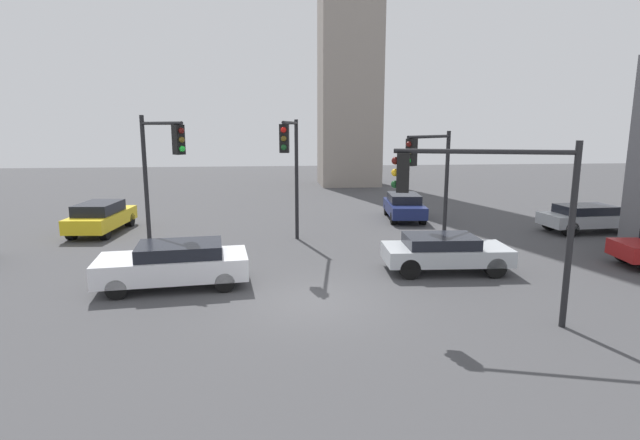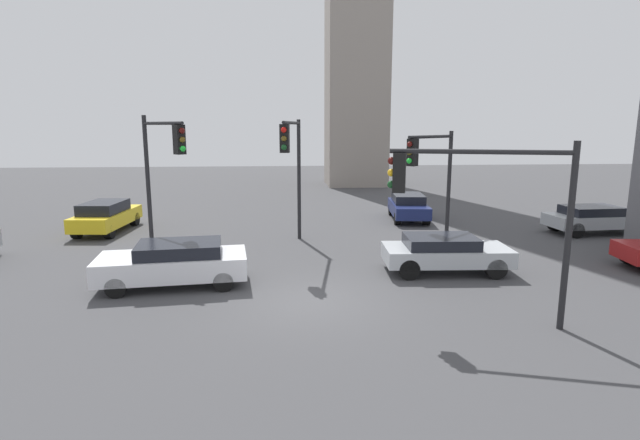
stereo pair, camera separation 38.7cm
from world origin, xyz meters
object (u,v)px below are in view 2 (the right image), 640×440
Objects in this scene: traffic_light_1 at (162,161)px; car_6 at (408,206)px; car_0 at (445,252)px; car_5 at (594,218)px; car_4 at (106,216)px; traffic_light_0 at (293,155)px; traffic_light_3 at (431,167)px; traffic_light_2 at (479,193)px; car_1 at (174,263)px.

traffic_light_1 reaches higher than car_6.
car_5 reaches higher than car_0.
traffic_light_0 is at bearing -110.41° from car_4.
car_0 is 0.96× the size of car_4.
traffic_light_0 is 1.21× the size of car_0.
traffic_light_3 reaches higher than car_0.
traffic_light_3 reaches higher than traffic_light_2.
car_5 is (9.07, 5.62, 0.01)m from car_0.
traffic_light_0 is at bearing -175.11° from car_5.
traffic_light_1 is 10.08m from traffic_light_3.
traffic_light_3 is at bearing 89.11° from traffic_light_0.
car_4 is at bearing 153.90° from car_0.
traffic_light_3 is at bearing -81.17° from traffic_light_2.
car_6 is at bearing -139.12° from traffic_light_3.
traffic_light_3 is 15.32m from car_4.
traffic_light_1 reaches higher than car_0.
traffic_light_3 is 3.80m from car_0.
traffic_light_3 is 1.07× the size of car_5.
car_6 is (11.08, 7.68, -3.04)m from traffic_light_1.
car_6 is at bearing 148.94° from car_5.
traffic_light_1 is at bearing -48.87° from car_6.
car_0 is at bearing 64.20° from traffic_light_0.
car_0 is at bearing -113.97° from car_4.
traffic_light_0 reaches higher than car_5.
car_0 is 0.91× the size of car_1.
car_6 is (10.26, 10.47, -0.02)m from car_1.
car_1 reaches higher than car_6.
traffic_light_1 is at bearing -37.60° from traffic_light_3.
car_5 is 8.86m from car_6.
traffic_light_1 is 1.12× the size of traffic_light_3.
car_5 is at bearing -166.83° from car_1.
car_4 is at bearing -106.64° from traffic_light_0.
traffic_light_0 is 6.58m from car_1.
car_6 is (1.96, 14.15, -2.64)m from traffic_light_2.
car_0 is at bearing 178.46° from car_1.
traffic_light_1 is 1.21× the size of car_5.
traffic_light_0 is 9.12m from traffic_light_2.
car_1 is at bearing -25.08° from traffic_light_1.
car_5 is at bearing -117.92° from traffic_light_2.
traffic_light_3 reaches higher than car_6.
car_0 is at bearing -0.79° from car_6.
traffic_light_1 is (-4.72, -1.51, -0.10)m from traffic_light_0.
traffic_light_0 is 4.95m from traffic_light_1.
traffic_light_2 is 0.97× the size of traffic_light_3.
traffic_light_2 reaches higher than car_6.
traffic_light_0 reaches higher than car_4.
traffic_light_0 reaches higher than traffic_light_2.
car_0 is (-0.20, -2.64, -2.73)m from traffic_light_3.
car_6 is (15.21, 1.95, -0.05)m from car_4.
car_6 is at bearing -81.46° from traffic_light_2.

